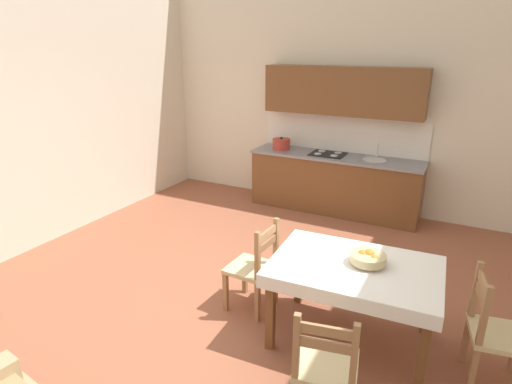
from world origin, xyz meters
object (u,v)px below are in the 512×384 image
Objects in this scene: dining_chair_camera_side at (326,368)px; fruit_bowl at (368,258)px; dining_table at (354,278)px; kitchen_cabinetry at (336,158)px; dining_chair_window_side at (494,333)px; dining_chair_tv_side at (254,268)px.

fruit_bowl is at bearing 88.72° from dining_chair_camera_side.
dining_table is 0.94m from dining_chair_camera_side.
kitchen_cabinetry is 1.81× the size of dining_table.
fruit_bowl is at bearing 177.40° from dining_chair_window_side.
dining_chair_window_side reaches higher than fruit_bowl.
dining_table is 4.83× the size of fruit_bowl.
kitchen_cabinetry is 2.96m from dining_chair_tv_side.
dining_chair_tv_side is at bearing -179.44° from fruit_bowl.
dining_chair_window_side is at bearing 42.56° from dining_chair_camera_side.
dining_chair_tv_side reaches higher than fruit_bowl.
kitchen_cabinetry is 3.70m from dining_chair_window_side.
dining_table is at bearing -179.12° from dining_chair_window_side.
dining_chair_tv_side reaches higher than dining_table.
dining_chair_window_side is 3.10× the size of fruit_bowl.
dining_table is 1.56× the size of dining_chair_camera_side.
dining_table is 0.21m from fruit_bowl.
dining_chair_window_side is (2.17, -2.96, -0.41)m from kitchen_cabinetry.
dining_chair_camera_side is at bearing -85.87° from dining_table.
dining_table is (1.09, -2.98, -0.23)m from kitchen_cabinetry.
kitchen_cabinetry reaches higher than dining_chair_window_side.
dining_chair_window_side and dining_chair_tv_side have the same top height.
kitchen_cabinetry is 8.73× the size of fruit_bowl.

